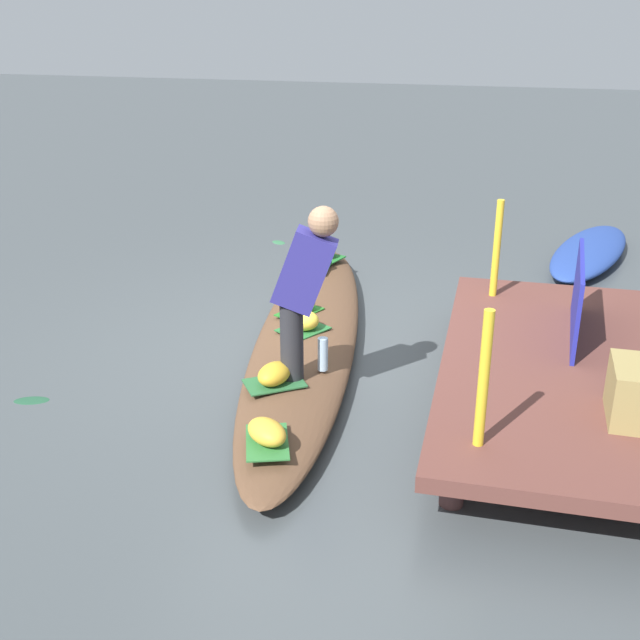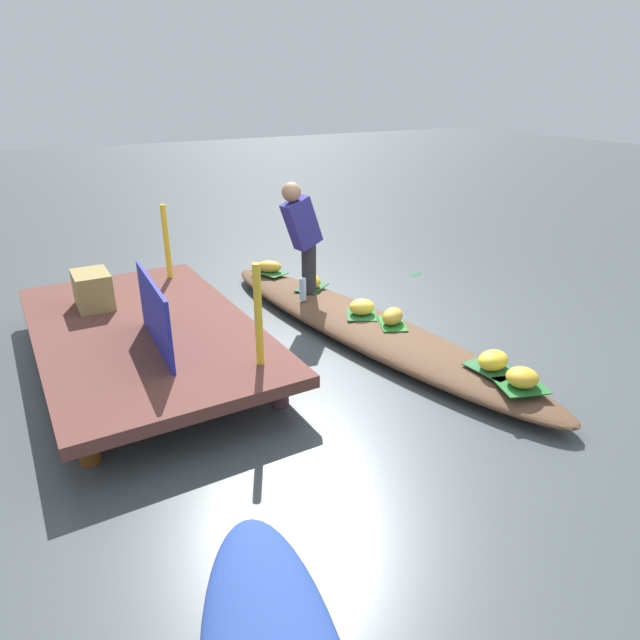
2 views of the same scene
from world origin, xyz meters
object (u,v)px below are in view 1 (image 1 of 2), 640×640
Objects in this scene: moored_boat at (589,252)px; banana_bunch_0 at (299,303)px; banana_bunch_5 at (324,251)px; produce_crate at (638,393)px; market_banner at (577,298)px; banana_bunch_2 at (303,320)px; vendor_person at (304,284)px; banana_bunch_4 at (267,432)px; banana_bunch_1 at (274,374)px; water_bottle at (323,354)px; vendor_boat at (307,339)px.

banana_bunch_0 is at bearing -26.93° from moored_boat.
produce_crate is at bearing 40.88° from banana_bunch_5.
market_banner is at bearing 52.17° from banana_bunch_5.
produce_crate reaches higher than banana_bunch_2.
banana_bunch_2 is at bearing -164.92° from vendor_person.
banana_bunch_2 is 1.71m from banana_bunch_4.
vendor_person is at bearing -99.33° from produce_crate.
banana_bunch_5 is at bearing -124.43° from market_banner.
banana_bunch_1 is at bearing -95.55° from produce_crate.
market_banner reaches higher than banana_bunch_2.
banana_bunch_4 is 1.04m from water_bottle.
vendor_boat is 17.87× the size of banana_bunch_2.
banana_bunch_5 is (-3.51, -0.47, 0.00)m from banana_bunch_4.
vendor_boat is 18.55× the size of banana_bunch_5.
banana_bunch_0 is at bearing -156.51° from water_bottle.
water_bottle reaches higher than banana_bunch_2.
banana_bunch_1 is 0.76m from banana_bunch_4.
banana_bunch_4 is (4.70, -2.20, 0.18)m from moored_boat.
banana_bunch_1 is (1.30, 0.16, -0.01)m from banana_bunch_0.
vendor_boat is at bearing 25.44° from banana_bunch_0.
banana_bunch_0 is 1.47m from banana_bunch_5.
banana_bunch_2 is at bearing 19.34° from banana_bunch_0.
market_banner is (-0.98, 2.00, 0.37)m from banana_bunch_1.
moored_boat is at bearing 133.09° from vendor_boat.
market_banner is at bearing 111.61° from water_bottle.
moored_boat is 8.51× the size of banana_bunch_2.
banana_bunch_4 is at bearing -5.45° from water_bottle.
market_banner is at bearing 81.33° from vendor_boat.
vendor_person is (2.64, 0.48, 0.62)m from banana_bunch_5.
moored_boat is at bearing 176.31° from market_banner.
water_bottle is 1.89m from market_banner.
banana_bunch_5 is 0.20× the size of vendor_person.
water_bottle is at bearing 174.55° from banana_bunch_4.
banana_bunch_1 is at bearing 2.55° from banana_bunch_2.
banana_bunch_0 reaches higher than banana_bunch_1.
banana_bunch_2 is at bearing -23.53° from vendor_boat.
banana_bunch_2 reaches higher than banana_bunch_5.
banana_bunch_1 is 0.95m from banana_bunch_2.
banana_bunch_1 is 0.40m from water_bottle.
vendor_person reaches higher than banana_bunch_5.
banana_bunch_1 is 2.31m from produce_crate.
water_bottle is (-1.04, 0.10, 0.05)m from banana_bunch_4.
vendor_person is at bearing 16.36° from banana_bunch_0.
banana_bunch_5 is 1.02× the size of water_bottle.
banana_bunch_4 is at bearing -8.36° from moored_boat.
banana_bunch_5 is (1.20, -2.67, 0.18)m from moored_boat.
moored_boat is at bearing 150.20° from water_bottle.
banana_bunch_1 is at bearing -43.02° from water_bottle.
banana_bunch_1 is 0.26× the size of market_banner.
water_bottle is at bearing -104.34° from produce_crate.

